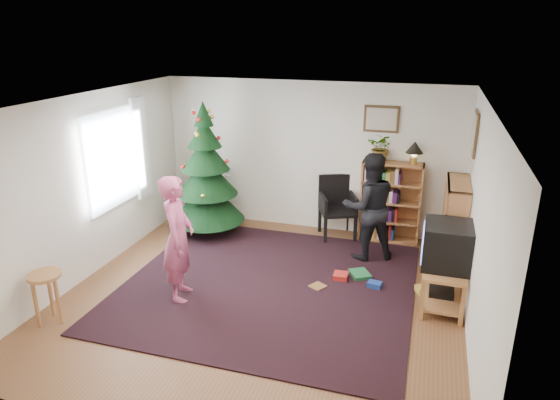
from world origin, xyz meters
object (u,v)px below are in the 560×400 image
(armchair, at_px, (339,204))
(table_lamp, at_px, (415,149))
(bookshelf_right, at_px, (454,225))
(stool, at_px, (46,285))
(tv_stand, at_px, (443,281))
(person_standing, at_px, (178,239))
(potted_plant, at_px, (381,148))
(crt_tv, at_px, (447,245))
(picture_right, at_px, (475,133))
(bookshelf_back, at_px, (390,201))
(person_by_chair, at_px, (369,207))
(picture_back, at_px, (382,119))
(christmas_tree, at_px, (207,180))

(armchair, xyz_separation_m, table_lamp, (1.12, 0.03, 1.00))
(bookshelf_right, height_order, table_lamp, table_lamp)
(bookshelf_right, distance_m, stool, 5.37)
(armchair, height_order, stool, armchair)
(tv_stand, xyz_separation_m, stool, (-4.42, -1.75, 0.17))
(bookshelf_right, bearing_deg, person_standing, 119.48)
(potted_plant, bearing_deg, crt_tv, -61.23)
(picture_right, bearing_deg, tv_stand, -101.29)
(bookshelf_back, xyz_separation_m, person_standing, (-2.38, -2.64, 0.15))
(armchair, distance_m, potted_plant, 1.17)
(bookshelf_back, height_order, person_by_chair, person_by_chair)
(picture_back, xyz_separation_m, tv_stand, (1.07, -2.00, -1.62))
(bookshelf_back, xyz_separation_m, crt_tv, (0.83, -1.87, 0.15))
(picture_right, xyz_separation_m, armchair, (-1.91, 0.56, -1.41))
(person_by_chair, bearing_deg, armchair, -76.52)
(armchair, bearing_deg, christmas_tree, 171.54)
(christmas_tree, bearing_deg, armchair, 14.72)
(armchair, distance_m, person_by_chair, 0.99)
(table_lamp, bearing_deg, tv_stand, -74.20)
(picture_back, bearing_deg, person_by_chair, -90.35)
(picture_back, distance_m, bookshelf_back, 1.32)
(person_standing, relative_size, potted_plant, 3.59)
(person_by_chair, height_order, potted_plant, potted_plant)
(bookshelf_back, height_order, person_standing, person_standing)
(bookshelf_right, bearing_deg, tv_stand, 173.81)
(christmas_tree, distance_m, bookshelf_back, 3.01)
(crt_tv, height_order, armchair, crt_tv)
(christmas_tree, distance_m, potted_plant, 2.86)
(table_lamp, bearing_deg, picture_back, 166.00)
(picture_back, relative_size, tv_stand, 0.60)
(picture_back, xyz_separation_m, person_by_chair, (-0.01, -0.93, -1.13))
(person_standing, relative_size, person_by_chair, 1.00)
(picture_back, relative_size, stool, 0.87)
(crt_tv, bearing_deg, bookshelf_back, 113.85)
(picture_back, relative_size, table_lamp, 1.53)
(crt_tv, distance_m, person_standing, 3.30)
(picture_right, distance_m, potted_plant, 1.47)
(person_by_chair, bearing_deg, person_standing, 17.18)
(stool, relative_size, person_by_chair, 0.39)
(person_by_chair, relative_size, potted_plant, 3.58)
(bookshelf_right, distance_m, potted_plant, 1.63)
(picture_right, height_order, armchair, picture_right)
(picture_right, relative_size, person_standing, 0.37)
(picture_right, height_order, bookshelf_right, picture_right)
(tv_stand, distance_m, armchair, 2.48)
(potted_plant, bearing_deg, person_standing, -129.53)
(potted_plant, bearing_deg, tv_stand, -61.16)
(picture_right, height_order, table_lamp, picture_right)
(armchair, height_order, person_standing, person_standing)
(tv_stand, bearing_deg, table_lamp, 105.80)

